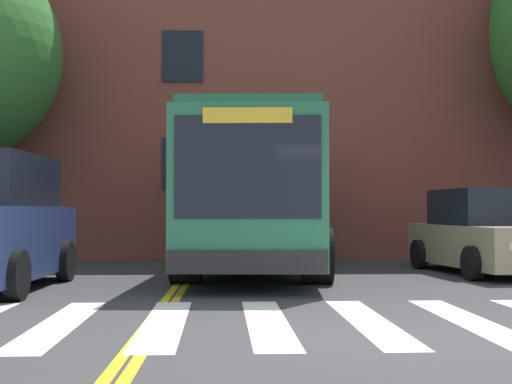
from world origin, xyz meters
TOP-DOWN VIEW (x-y plane):
  - ground_plane at (0.00, 0.00)m, footprint 120.00×120.00m
  - crosswalk at (-0.76, 1.07)m, footprint 9.13×3.92m
  - lane_line_yellow_inner at (-2.79, 15.07)m, footprint 0.12×36.00m
  - lane_line_yellow_outer at (-2.63, 15.07)m, footprint 0.12×36.00m
  - city_bus at (-1.25, 8.98)m, footprint 3.38×11.37m
  - car_tan_far_lane at (3.53, 7.39)m, footprint 2.46×4.59m
  - car_silver_behind_bus at (-2.11, 17.70)m, footprint 2.12×3.95m
  - building_facade at (-3.18, 15.92)m, footprint 35.28×8.12m

SIDE VIEW (x-z plane):
  - ground_plane at x=0.00m, z-range 0.00..0.00m
  - lane_line_yellow_inner at x=-2.79m, z-range 0.00..0.01m
  - lane_line_yellow_outer at x=-2.63m, z-range 0.00..0.01m
  - crosswalk at x=-0.76m, z-range 0.00..0.01m
  - car_tan_far_lane at x=3.53m, z-range -0.08..1.69m
  - car_silver_behind_bus at x=-2.11m, z-range -0.07..1.72m
  - city_bus at x=-1.25m, z-range 0.12..3.28m
  - building_facade at x=-3.18m, z-range 0.01..10.45m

